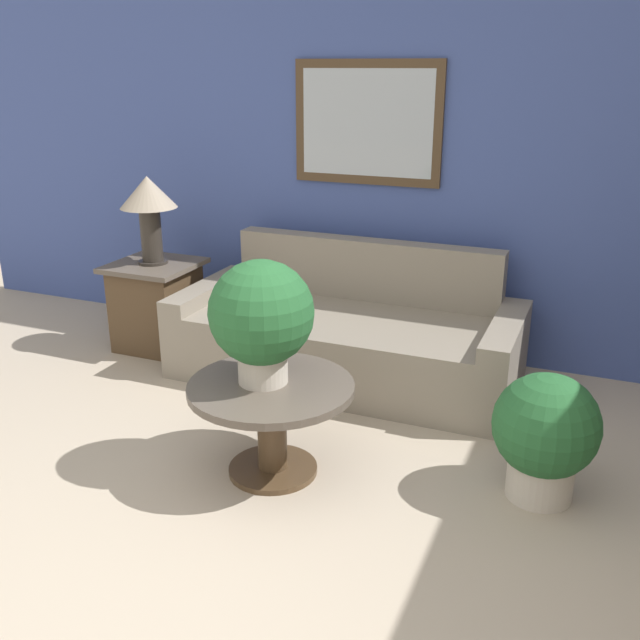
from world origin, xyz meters
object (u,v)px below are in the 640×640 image
object	(u,v)px
couch_main	(348,336)
potted_plant_floor	(545,433)
potted_plant_on_table	(261,316)
coffee_table	(272,409)
side_table	(157,304)
table_lamp	(148,202)

from	to	relation	value
couch_main	potted_plant_floor	bearing A→B (deg)	-36.05
potted_plant_floor	couch_main	bearing A→B (deg)	143.95
potted_plant_on_table	potted_plant_floor	bearing A→B (deg)	12.28
coffee_table	side_table	world-z (taller)	side_table
side_table	couch_main	bearing A→B (deg)	2.16
side_table	table_lamp	distance (m)	0.76
potted_plant_floor	side_table	bearing A→B (deg)	161.67
couch_main	coffee_table	world-z (taller)	couch_main
potted_plant_on_table	potted_plant_floor	xyz separation A→B (m)	(1.34, 0.29, -0.50)
coffee_table	potted_plant_on_table	bearing A→B (deg)	167.99
side_table	coffee_table	bearing A→B (deg)	-38.72
potted_plant_floor	coffee_table	bearing A→B (deg)	-166.87
side_table	potted_plant_on_table	world-z (taller)	potted_plant_on_table
table_lamp	potted_plant_on_table	xyz separation A→B (m)	(1.51, -1.24, -0.24)
couch_main	table_lamp	distance (m)	1.68
table_lamp	potted_plant_floor	bearing A→B (deg)	-18.33
coffee_table	potted_plant_on_table	size ratio (longest dim) A/B	1.34
table_lamp	couch_main	bearing A→B (deg)	2.16
side_table	potted_plant_on_table	size ratio (longest dim) A/B	1.03
coffee_table	table_lamp	world-z (taller)	table_lamp
side_table	potted_plant_floor	size ratio (longest dim) A/B	1.01
table_lamp	potted_plant_floor	distance (m)	3.09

